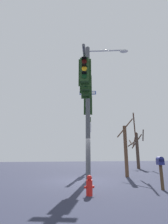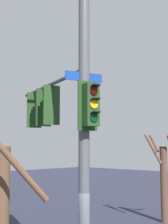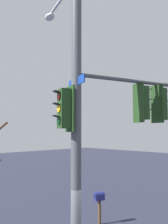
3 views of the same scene
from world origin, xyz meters
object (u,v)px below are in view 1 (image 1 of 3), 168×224
(bare_tree_behind_pole, at_px, (127,147))
(bare_tree_corner, at_px, (137,149))
(fire_hydrant, at_px, (89,186))
(mailbox, at_px, (160,164))

(bare_tree_behind_pole, xyz_separation_m, bare_tree_corner, (5.41, 7.38, 0.25))
(bare_tree_behind_pole, distance_m, bare_tree_corner, 9.15)
(fire_hydrant, bearing_deg, bare_tree_behind_pole, 49.22)
(fire_hydrant, relative_size, bare_tree_behind_pole, 0.16)
(mailbox, height_order, bare_tree_corner, bare_tree_corner)
(mailbox, bearing_deg, fire_hydrant, 24.37)
(fire_hydrant, distance_m, bare_tree_behind_pole, 7.03)
(mailbox, relative_size, bare_tree_behind_pole, 0.31)
(fire_hydrant, height_order, bare_tree_corner, bare_tree_corner)
(fire_hydrant, bearing_deg, bare_tree_corner, 51.80)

